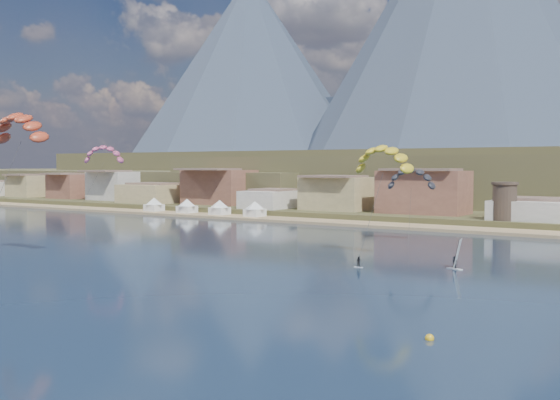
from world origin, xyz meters
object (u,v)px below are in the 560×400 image
buoy (430,338)px  windsurfer (456,260)px  kitesurfer_red (21,123)px  kitesurfer_yellow (383,155)px  watchtower (505,201)px

buoy → windsurfer: bearing=106.1°
buoy → kitesurfer_red: bearing=171.2°
kitesurfer_yellow → buoy: (24.10, -42.17, -15.73)m
kitesurfer_red → windsurfer: (58.90, 26.68, -19.36)m
kitesurfer_red → buoy: 73.50m
kitesurfer_yellow → watchtower: bearing=87.1°
kitesurfer_red → buoy: bearing=-8.8°
watchtower → kitesurfer_yellow: 57.59m
kitesurfer_yellow → buoy: 51.06m
windsurfer → buoy: size_ratio=5.61×
watchtower → kitesurfer_yellow: kitesurfer_yellow is taller
kitesurfer_red → watchtower: bearing=61.2°
watchtower → kitesurfer_red: 101.65m
kitesurfer_yellow → windsurfer: 20.23m
windsurfer → buoy: bearing=-73.9°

